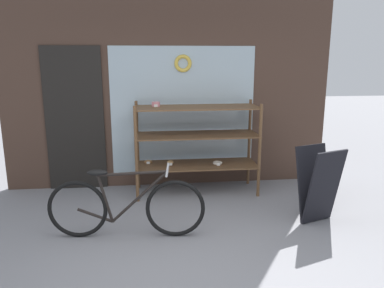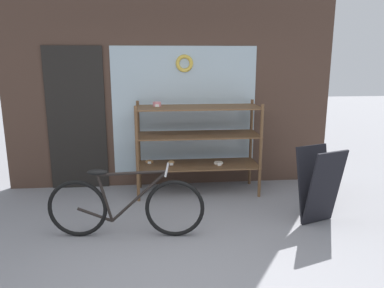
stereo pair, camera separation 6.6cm
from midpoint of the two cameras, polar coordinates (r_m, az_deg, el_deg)
ground_plane at (r=3.54m, az=-1.12°, el=-20.23°), size 30.00×30.00×0.00m
storefront_facade at (r=5.63m, az=-4.25°, el=11.07°), size 4.88×0.13×3.59m
display_case at (r=5.34m, az=0.23°, el=0.90°), size 1.74×0.60×1.33m
bicycle at (r=4.20m, az=-10.51°, el=-9.37°), size 1.71×0.46×0.78m
sandwich_board at (r=4.70m, az=18.32°, el=-5.95°), size 0.55×0.51×0.91m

